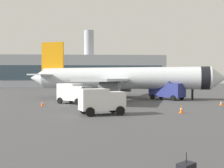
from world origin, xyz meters
name	(u,v)px	position (x,y,z in m)	size (l,w,h in m)	color
airplane_at_gate	(121,78)	(4.35, 46.17, 3.66)	(35.14, 32.05, 10.50)	silver
service_truck	(74,93)	(-3.24, 36.79, 1.61)	(5.14, 4.68, 2.90)	white
fuel_truck	(166,89)	(11.92, 43.77, 1.77)	(5.74, 6.11, 3.20)	navy
cargo_van	(101,100)	(0.62, 24.45, 1.45)	(4.80, 3.43, 2.60)	white
safety_cone_near	(181,109)	(8.94, 25.26, 0.40)	(0.44, 0.44, 0.81)	#F2590C
safety_cone_far	(42,103)	(-7.02, 33.52, 0.35)	(0.44, 0.44, 0.72)	#F2590C
safety_cone_outer	(221,103)	(16.82, 33.37, 0.30)	(0.44, 0.44, 0.61)	#F2590C
terminal_building	(79,71)	(-8.81, 124.35, 6.92)	(75.73, 22.69, 25.59)	#9EA3AD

